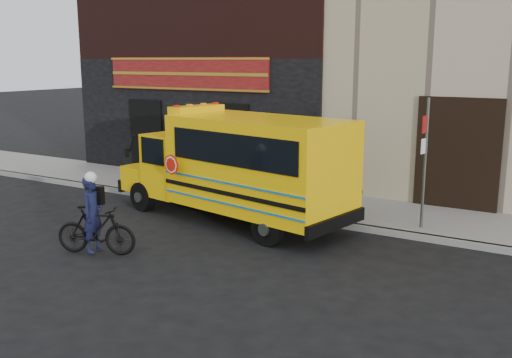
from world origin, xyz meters
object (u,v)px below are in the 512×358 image
Objects in this scene: bicycle at (96,230)px; cyclist at (93,216)px; school_bus at (240,165)px; sign_pole at (425,160)px.

cyclist reaches higher than bicycle.
school_bus is 4.04× the size of bicycle.
school_bus is 2.20× the size of sign_pole.
bicycle is at bearing -115.49° from cyclist.
sign_pole is 7.67m from cyclist.
sign_pole is 1.99× the size of cyclist.
bicycle is (-5.64, -5.03, -1.26)m from sign_pole.
school_bus is at bearing -31.97° from cyclist.
school_bus reaches higher than cyclist.
school_bus reaches higher than bicycle.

